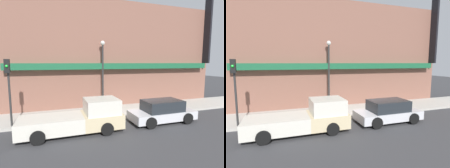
{
  "view_description": "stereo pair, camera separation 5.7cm",
  "coord_description": "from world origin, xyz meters",
  "views": [
    {
      "loc": [
        -5.63,
        -11.2,
        3.99
      ],
      "look_at": [
        -1.41,
        1.36,
        2.38
      ],
      "focal_mm": 28.0,
      "sensor_mm": 36.0,
      "label": 1
    },
    {
      "loc": [
        -5.58,
        -11.22,
        3.99
      ],
      "look_at": [
        -1.41,
        1.36,
        2.38
      ],
      "focal_mm": 28.0,
      "sensor_mm": 36.0,
      "label": 2
    }
  ],
  "objects": [
    {
      "name": "fire_hydrant",
      "position": [
        -3.42,
        0.55,
        0.51
      ],
      "size": [
        0.18,
        0.18,
        0.67
      ],
      "color": "red",
      "rests_on": "sidewalk"
    },
    {
      "name": "pickup_truck",
      "position": [
        -4.3,
        -1.38,
        0.82
      ],
      "size": [
        5.72,
        2.18,
        1.88
      ],
      "rotation": [
        0.0,
        0.0,
        -0.01
      ],
      "color": "beige",
      "rests_on": "ground"
    },
    {
      "name": "street_lamp",
      "position": [
        -1.73,
        2.82,
        3.67
      ],
      "size": [
        0.36,
        0.36,
        5.61
      ],
      "color": "#2D2D2D",
      "rests_on": "sidewalk"
    },
    {
      "name": "ground_plane",
      "position": [
        0.0,
        0.0,
        0.0
      ],
      "size": [
        80.0,
        80.0,
        0.0
      ],
      "primitive_type": "plane",
      "color": "#38383A"
    },
    {
      "name": "traffic_light",
      "position": [
        -8.14,
        0.31,
        2.93
      ],
      "size": [
        0.28,
        0.42,
        4.03
      ],
      "color": "#2D2D2D",
      "rests_on": "sidewalk"
    },
    {
      "name": "sidewalk",
      "position": [
        0.0,
        1.7,
        0.09
      ],
      "size": [
        36.0,
        3.4,
        0.18
      ],
      "color": "#B7B2A8",
      "rests_on": "ground"
    },
    {
      "name": "building",
      "position": [
        0.02,
        4.88,
        4.67
      ],
      "size": [
        19.8,
        3.8,
        10.99
      ],
      "color": "brown",
      "rests_on": "ground"
    },
    {
      "name": "parked_car",
      "position": [
        1.24,
        -1.38,
        0.73
      ],
      "size": [
        4.41,
        2.03,
        1.5
      ],
      "rotation": [
        0.0,
        0.0,
        0.0
      ],
      "color": "silver",
      "rests_on": "ground"
    }
  ]
}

